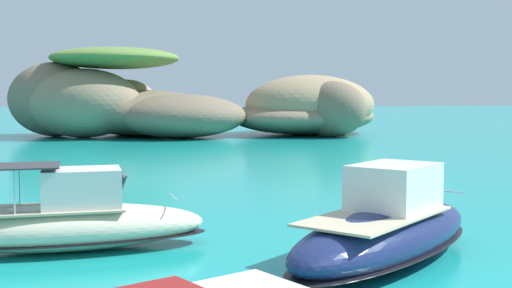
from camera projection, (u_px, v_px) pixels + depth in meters
The scene contains 5 objects.
islet_large at pixel (116, 104), 66.19m from camera, with size 25.72×21.97×8.88m.
islet_small at pixel (309, 112), 68.61m from camera, with size 22.01×21.73×6.20m.
motorboat_navy at pixel (387, 230), 16.95m from camera, with size 7.90×7.79×2.52m.
motorboat_cream at pixel (70, 223), 18.27m from camera, with size 7.90×3.18×2.41m.
channel_buoy at pixel (413, 200), 24.79m from camera, with size 0.56×0.56×1.48m.
Camera 1 is at (-4.75, -11.21, 4.37)m, focal length 46.33 mm.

